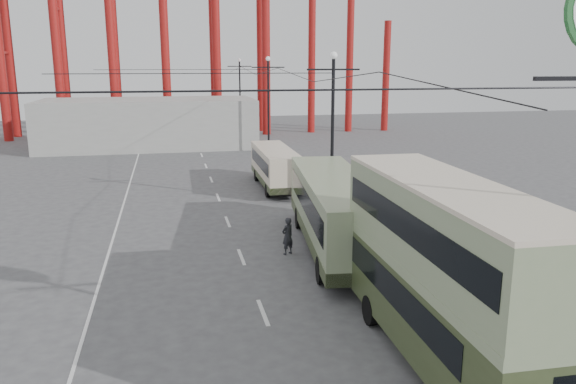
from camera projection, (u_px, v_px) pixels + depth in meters
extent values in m
plane|color=#49494C|center=(320.00, 368.00, 16.31)|extent=(160.00, 160.00, 0.00)
cube|color=silver|center=(222.00, 208.00, 34.22)|extent=(0.15, 82.00, 0.01)
cube|color=silver|center=(319.00, 200.00, 36.47)|extent=(0.12, 120.00, 0.01)
cube|color=silver|center=(122.00, 210.00, 33.96)|extent=(0.12, 120.00, 0.01)
cylinder|color=black|center=(332.00, 134.00, 33.60)|extent=(0.20, 0.20, 9.00)
cylinder|color=black|center=(331.00, 203.00, 34.55)|extent=(0.44, 0.44, 0.50)
cube|color=black|center=(333.00, 69.00, 32.75)|extent=(3.20, 0.10, 0.10)
sphere|color=white|center=(334.00, 55.00, 32.58)|extent=(0.44, 0.44, 0.44)
cylinder|color=black|center=(268.00, 107.00, 54.58)|extent=(0.20, 0.20, 9.00)
cylinder|color=black|center=(269.00, 150.00, 55.53)|extent=(0.44, 0.44, 0.50)
cube|color=black|center=(268.00, 67.00, 53.73)|extent=(3.20, 0.10, 0.10)
sphere|color=white|center=(268.00, 59.00, 53.55)|extent=(0.44, 0.44, 0.44)
cylinder|color=black|center=(240.00, 95.00, 75.56)|extent=(0.20, 0.20, 9.00)
cylinder|color=black|center=(241.00, 127.00, 76.51)|extent=(0.44, 0.44, 0.50)
cube|color=black|center=(239.00, 66.00, 74.71)|extent=(3.20, 0.10, 0.10)
sphere|color=white|center=(239.00, 60.00, 74.53)|extent=(0.44, 0.44, 0.44)
cylinder|color=maroon|center=(0.00, 60.00, 62.29)|extent=(1.00, 1.00, 18.00)
cylinder|color=maroon|center=(10.00, 61.00, 66.11)|extent=(1.00, 1.00, 18.00)
cylinder|color=maroon|center=(54.00, 19.00, 62.50)|extent=(1.00, 1.00, 27.00)
cylinder|color=maroon|center=(60.00, 22.00, 66.32)|extent=(1.00, 1.00, 27.00)
cylinder|color=maroon|center=(312.00, 11.00, 69.19)|extent=(0.90, 0.90, 30.00)
cylinder|color=maroon|center=(350.00, 45.00, 71.10)|extent=(0.90, 0.90, 22.00)
cylinder|color=maroon|center=(386.00, 77.00, 73.00)|extent=(0.90, 0.90, 14.00)
cube|color=#989893|center=(149.00, 123.00, 59.35)|extent=(22.00, 10.00, 5.00)
cube|color=#323D21|center=(442.00, 311.00, 16.15)|extent=(2.74, 10.19, 2.23)
cube|color=black|center=(443.00, 296.00, 16.05)|extent=(2.74, 8.16, 0.91)
cube|color=gray|center=(445.00, 270.00, 15.87)|extent=(2.76, 10.19, 0.30)
cube|color=gray|center=(448.00, 227.00, 15.58)|extent=(2.74, 10.19, 2.23)
cube|color=black|center=(448.00, 223.00, 15.56)|extent=(2.76, 9.58, 0.86)
cube|color=beige|center=(450.00, 185.00, 15.32)|extent=(2.76, 10.19, 0.12)
cylinder|color=black|center=(370.00, 310.00, 18.92)|extent=(0.30, 1.02, 1.01)
cylinder|color=black|center=(434.00, 305.00, 19.34)|extent=(0.30, 1.02, 1.01)
cube|color=gray|center=(335.00, 210.00, 26.26)|extent=(4.18, 12.56, 2.69)
cube|color=black|center=(335.00, 200.00, 26.16)|extent=(4.07, 11.23, 1.06)
cube|color=#323D21|center=(334.00, 231.00, 26.50)|extent=(4.21, 12.56, 0.56)
cube|color=gray|center=(335.00, 180.00, 25.95)|extent=(4.20, 12.56, 0.18)
cylinder|color=black|center=(299.00, 219.00, 29.83)|extent=(0.44, 1.15, 1.12)
cylinder|color=black|center=(346.00, 218.00, 30.06)|extent=(0.44, 1.15, 1.12)
cylinder|color=black|center=(320.00, 268.00, 22.66)|extent=(0.44, 1.15, 1.12)
cylinder|color=black|center=(382.00, 266.00, 22.89)|extent=(0.44, 1.15, 1.12)
cube|color=beige|center=(275.00, 166.00, 39.72)|extent=(2.37, 8.99, 2.15)
cube|color=black|center=(275.00, 161.00, 39.64)|extent=(2.40, 7.92, 0.85)
cube|color=#323D21|center=(275.00, 178.00, 39.91)|extent=(2.40, 8.99, 0.45)
cube|color=beige|center=(275.00, 150.00, 39.47)|extent=(2.39, 8.99, 0.14)
cylinder|color=black|center=(257.00, 176.00, 42.01)|extent=(0.26, 0.90, 0.90)
cylinder|color=black|center=(283.00, 175.00, 42.39)|extent=(0.26, 0.90, 0.90)
cylinder|color=black|center=(267.00, 190.00, 37.21)|extent=(0.26, 0.90, 0.90)
cylinder|color=black|center=(297.00, 189.00, 37.59)|extent=(0.26, 0.90, 0.90)
imported|color=#222327|center=(288.00, 236.00, 25.84)|extent=(0.76, 0.69, 1.75)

